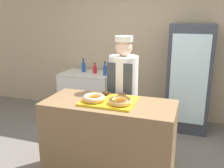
{
  "coord_description": "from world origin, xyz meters",
  "views": [
    {
      "loc": [
        0.86,
        -2.43,
        1.88
      ],
      "look_at": [
        0.0,
        0.1,
        1.14
      ],
      "focal_mm": 40.0,
      "sensor_mm": 36.0,
      "label": 1
    }
  ],
  "objects_px": {
    "serving_tray": "(109,101)",
    "bottle_blue": "(105,70)",
    "bottle_blue_b": "(84,67)",
    "chest_freezer": "(88,94)",
    "bottle_red": "(95,69)",
    "brownie_back_left": "(105,94)",
    "baker_person": "(123,96)",
    "donut_light_glaze": "(94,98)",
    "beverage_fridge": "(189,78)",
    "brownie_back_right": "(122,95)",
    "donut_chocolate_glaze": "(120,101)"
  },
  "relations": [
    {
      "from": "bottle_blue",
      "to": "bottle_blue_b",
      "type": "relative_size",
      "value": 1.0
    },
    {
      "from": "brownie_back_right",
      "to": "baker_person",
      "type": "height_order",
      "value": "baker_person"
    },
    {
      "from": "chest_freezer",
      "to": "bottle_blue",
      "type": "relative_size",
      "value": 3.73
    },
    {
      "from": "donut_chocolate_glaze",
      "to": "brownie_back_left",
      "type": "bearing_deg",
      "value": 136.29
    },
    {
      "from": "donut_chocolate_glaze",
      "to": "bottle_blue_b",
      "type": "bearing_deg",
      "value": 124.5
    },
    {
      "from": "brownie_back_left",
      "to": "brownie_back_right",
      "type": "xyz_separation_m",
      "value": [
        0.2,
        0.0,
        0.0
      ]
    },
    {
      "from": "brownie_back_left",
      "to": "baker_person",
      "type": "bearing_deg",
      "value": 77.04
    },
    {
      "from": "donut_light_glaze",
      "to": "bottle_blue_b",
      "type": "xyz_separation_m",
      "value": [
        -1.01,
        1.9,
        -0.09
      ]
    },
    {
      "from": "donut_chocolate_glaze",
      "to": "beverage_fridge",
      "type": "relative_size",
      "value": 0.14
    },
    {
      "from": "beverage_fridge",
      "to": "brownie_back_left",
      "type": "bearing_deg",
      "value": -119.17
    },
    {
      "from": "beverage_fridge",
      "to": "bottle_blue_b",
      "type": "height_order",
      "value": "beverage_fridge"
    },
    {
      "from": "donut_chocolate_glaze",
      "to": "baker_person",
      "type": "bearing_deg",
      "value": 103.3
    },
    {
      "from": "donut_light_glaze",
      "to": "brownie_back_left",
      "type": "distance_m",
      "value": 0.24
    },
    {
      "from": "brownie_back_left",
      "to": "bottle_blue",
      "type": "xyz_separation_m",
      "value": [
        -0.57,
        1.51,
        -0.07
      ]
    },
    {
      "from": "donut_chocolate_glaze",
      "to": "bottle_blue_b",
      "type": "xyz_separation_m",
      "value": [
        -1.31,
        1.9,
        -0.09
      ]
    },
    {
      "from": "brownie_back_left",
      "to": "beverage_fridge",
      "type": "xyz_separation_m",
      "value": [
        0.88,
        1.58,
        -0.12
      ]
    },
    {
      "from": "donut_chocolate_glaze",
      "to": "baker_person",
      "type": "xyz_separation_m",
      "value": [
        -0.15,
        0.65,
        -0.16
      ]
    },
    {
      "from": "brownie_back_right",
      "to": "chest_freezer",
      "type": "height_order",
      "value": "brownie_back_right"
    },
    {
      "from": "donut_chocolate_glaze",
      "to": "beverage_fridge",
      "type": "bearing_deg",
      "value": 70.72
    },
    {
      "from": "serving_tray",
      "to": "baker_person",
      "type": "distance_m",
      "value": 0.58
    },
    {
      "from": "bottle_blue_b",
      "to": "beverage_fridge",
      "type": "bearing_deg",
      "value": -2.32
    },
    {
      "from": "donut_chocolate_glaze",
      "to": "brownie_back_left",
      "type": "relative_size",
      "value": 3.54
    },
    {
      "from": "serving_tray",
      "to": "chest_freezer",
      "type": "relative_size",
      "value": 0.6
    },
    {
      "from": "brownie_back_left",
      "to": "bottle_red",
      "type": "relative_size",
      "value": 0.36
    },
    {
      "from": "serving_tray",
      "to": "bottle_blue_b",
      "type": "relative_size",
      "value": 2.25
    },
    {
      "from": "serving_tray",
      "to": "chest_freezer",
      "type": "distance_m",
      "value": 2.12
    },
    {
      "from": "beverage_fridge",
      "to": "bottle_blue_b",
      "type": "bearing_deg",
      "value": 177.68
    },
    {
      "from": "baker_person",
      "to": "chest_freezer",
      "type": "relative_size",
      "value": 1.71
    },
    {
      "from": "serving_tray",
      "to": "beverage_fridge",
      "type": "bearing_deg",
      "value": 65.83
    },
    {
      "from": "donut_light_glaze",
      "to": "brownie_back_left",
      "type": "relative_size",
      "value": 3.54
    },
    {
      "from": "donut_chocolate_glaze",
      "to": "bottle_blue",
      "type": "xyz_separation_m",
      "value": [
        -0.82,
        1.75,
        -0.09
      ]
    },
    {
      "from": "beverage_fridge",
      "to": "serving_tray",
      "type": "bearing_deg",
      "value": -114.17
    },
    {
      "from": "donut_light_glaze",
      "to": "bottle_blue_b",
      "type": "relative_size",
      "value": 1.0
    },
    {
      "from": "beverage_fridge",
      "to": "bottle_red",
      "type": "relative_size",
      "value": 8.9
    },
    {
      "from": "brownie_back_left",
      "to": "chest_freezer",
      "type": "xyz_separation_m",
      "value": [
        -0.96,
        1.59,
        -0.58
      ]
    },
    {
      "from": "chest_freezer",
      "to": "bottle_red",
      "type": "distance_m",
      "value": 0.51
    },
    {
      "from": "serving_tray",
      "to": "bottle_blue",
      "type": "distance_m",
      "value": 1.8
    },
    {
      "from": "serving_tray",
      "to": "bottle_red",
      "type": "relative_size",
      "value": 2.92
    },
    {
      "from": "beverage_fridge",
      "to": "bottle_red",
      "type": "xyz_separation_m",
      "value": [
        -1.69,
        0.03,
        0.02
      ]
    },
    {
      "from": "donut_light_glaze",
      "to": "brownie_back_right",
      "type": "bearing_deg",
      "value": 43.71
    },
    {
      "from": "bottle_blue",
      "to": "brownie_back_left",
      "type": "bearing_deg",
      "value": -69.43
    },
    {
      "from": "donut_light_glaze",
      "to": "serving_tray",
      "type": "bearing_deg",
      "value": 27.1
    },
    {
      "from": "serving_tray",
      "to": "brownie_back_left",
      "type": "relative_size",
      "value": 8.01
    },
    {
      "from": "serving_tray",
      "to": "beverage_fridge",
      "type": "xyz_separation_m",
      "value": [
        0.78,
        1.75,
        -0.09
      ]
    },
    {
      "from": "chest_freezer",
      "to": "bottle_blue",
      "type": "distance_m",
      "value": 0.64
    },
    {
      "from": "donut_light_glaze",
      "to": "brownie_back_left",
      "type": "bearing_deg",
      "value": 79.01
    },
    {
      "from": "donut_chocolate_glaze",
      "to": "brownie_back_left",
      "type": "height_order",
      "value": "donut_chocolate_glaze"
    },
    {
      "from": "beverage_fridge",
      "to": "bottle_blue_b",
      "type": "distance_m",
      "value": 1.94
    },
    {
      "from": "chest_freezer",
      "to": "serving_tray",
      "type": "bearing_deg",
      "value": -58.91
    },
    {
      "from": "brownie_back_right",
      "to": "baker_person",
      "type": "xyz_separation_m",
      "value": [
        -0.11,
        0.41,
        -0.14
      ]
    }
  ]
}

